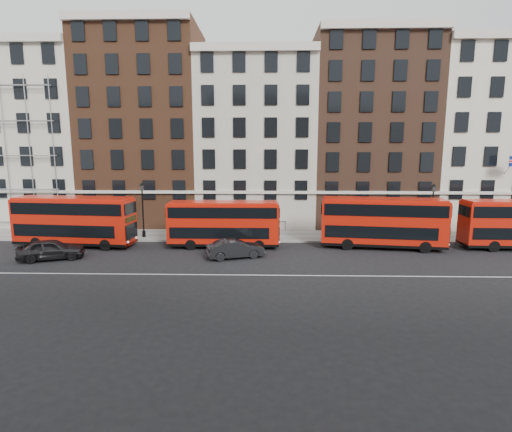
{
  "coord_description": "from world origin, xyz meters",
  "views": [
    {
      "loc": [
        1.15,
        -28.69,
        8.68
      ],
      "look_at": [
        0.29,
        5.0,
        3.0
      ],
      "focal_mm": 28.0,
      "sensor_mm": 36.0,
      "label": 1
    }
  ],
  "objects_px": {
    "bus_c": "(382,222)",
    "car_rear": "(51,249)",
    "car_front": "(235,249)",
    "bus_a": "(74,220)",
    "bus_b": "(223,223)"
  },
  "relations": [
    {
      "from": "bus_a",
      "to": "car_front",
      "type": "bearing_deg",
      "value": -7.54
    },
    {
      "from": "car_front",
      "to": "bus_c",
      "type": "bearing_deg",
      "value": -93.21
    },
    {
      "from": "bus_c",
      "to": "car_rear",
      "type": "xyz_separation_m",
      "value": [
        -27.18,
        -4.33,
        -1.56
      ]
    },
    {
      "from": "bus_a",
      "to": "bus_b",
      "type": "relative_size",
      "value": 1.11
    },
    {
      "from": "bus_b",
      "to": "car_rear",
      "type": "relative_size",
      "value": 2.01
    },
    {
      "from": "bus_b",
      "to": "car_front",
      "type": "relative_size",
      "value": 2.12
    },
    {
      "from": "car_rear",
      "to": "bus_c",
      "type": "bearing_deg",
      "value": -100.24
    },
    {
      "from": "car_rear",
      "to": "car_front",
      "type": "height_order",
      "value": "car_rear"
    },
    {
      "from": "bus_a",
      "to": "car_rear",
      "type": "bearing_deg",
      "value": -82.33
    },
    {
      "from": "bus_a",
      "to": "car_rear",
      "type": "distance_m",
      "value": 4.61
    },
    {
      "from": "bus_a",
      "to": "car_rear",
      "type": "relative_size",
      "value": 2.23
    },
    {
      "from": "bus_b",
      "to": "car_rear",
      "type": "distance_m",
      "value": 14.0
    },
    {
      "from": "bus_a",
      "to": "bus_b",
      "type": "bearing_deg",
      "value": 5.8
    },
    {
      "from": "car_rear",
      "to": "car_front",
      "type": "distance_m",
      "value": 14.59
    },
    {
      "from": "car_front",
      "to": "car_rear",
      "type": "bearing_deg",
      "value": 74.59
    }
  ]
}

